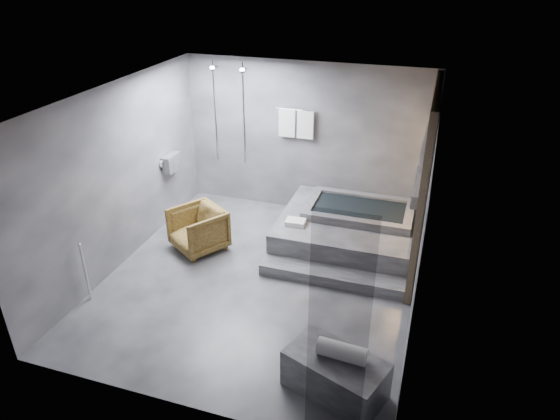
% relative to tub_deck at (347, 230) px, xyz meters
% --- Properties ---
extents(room, '(5.00, 5.04, 2.82)m').
position_rel_tub_deck_xyz_m(room, '(-0.65, -1.21, 1.48)').
color(room, '#313134').
rests_on(room, ground).
extents(tub_deck, '(2.20, 2.00, 0.50)m').
position_rel_tub_deck_xyz_m(tub_deck, '(0.00, 0.00, 0.00)').
color(tub_deck, '#373739').
rests_on(tub_deck, ground).
extents(tub_step, '(2.20, 0.36, 0.18)m').
position_rel_tub_deck_xyz_m(tub_step, '(0.00, -1.18, -0.16)').
color(tub_step, '#373739').
rests_on(tub_step, ground).
extents(concrete_bench, '(1.24, 0.94, 0.49)m').
position_rel_tub_deck_xyz_m(concrete_bench, '(0.50, -3.24, -0.00)').
color(concrete_bench, '#2D2E30').
rests_on(concrete_bench, ground).
extents(driftwood_chair, '(1.09, 1.09, 0.73)m').
position_rel_tub_deck_xyz_m(driftwood_chair, '(-2.32, -0.92, 0.11)').
color(driftwood_chair, '#3E2B0F').
rests_on(driftwood_chair, ground).
extents(rolled_towel, '(0.56, 0.24, 0.20)m').
position_rel_tub_deck_xyz_m(rolled_towel, '(0.55, -3.22, 0.34)').
color(rolled_towel, silver).
rests_on(rolled_towel, concrete_bench).
extents(deck_towel, '(0.32, 0.24, 0.08)m').
position_rel_tub_deck_xyz_m(deck_towel, '(-0.77, -0.51, 0.29)').
color(deck_towel, white).
rests_on(deck_towel, tub_deck).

